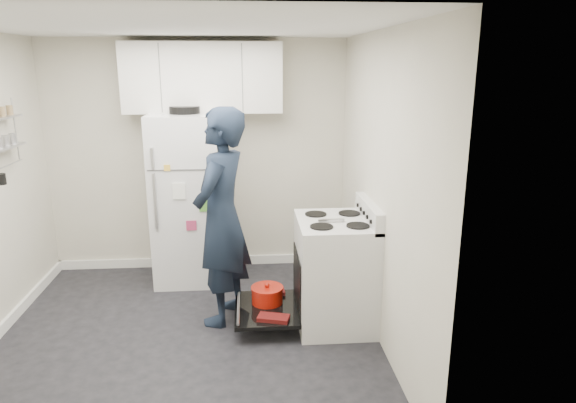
{
  "coord_description": "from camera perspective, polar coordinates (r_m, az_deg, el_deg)",
  "views": [
    {
      "loc": [
        0.54,
        -3.97,
        2.24
      ],
      "look_at": [
        0.89,
        0.43,
        1.05
      ],
      "focal_mm": 32.0,
      "sensor_mm": 36.0,
      "label": 1
    }
  ],
  "objects": [
    {
      "name": "room",
      "position": [
        4.17,
        -12.21,
        0.41
      ],
      "size": [
        3.21,
        3.21,
        2.51
      ],
      "color": "black",
      "rests_on": "ground"
    },
    {
      "name": "electric_range",
      "position": [
        4.54,
        5.06,
        -7.92
      ],
      "size": [
        0.66,
        0.76,
        1.1
      ],
      "color": "silver",
      "rests_on": "ground"
    },
    {
      "name": "open_oven_door",
      "position": [
        4.64,
        -2.36,
        -11.15
      ],
      "size": [
        0.55,
        0.7,
        0.22
      ],
      "color": "black",
      "rests_on": "ground"
    },
    {
      "name": "refrigerator",
      "position": [
        5.43,
        -10.93,
        0.36
      ],
      "size": [
        0.72,
        0.74,
        1.83
      ],
      "color": "silver",
      "rests_on": "ground"
    },
    {
      "name": "upper_cabinets",
      "position": [
        5.42,
        -9.44,
        13.42
      ],
      "size": [
        1.6,
        0.33,
        0.7
      ],
      "primitive_type": "cube",
      "color": "silver",
      "rests_on": "room"
    },
    {
      "name": "wall_shelf_rack",
      "position": [
        4.94,
        -29.32,
        6.63
      ],
      "size": [
        0.14,
        0.6,
        0.61
      ],
      "color": "#B2B2B7",
      "rests_on": "room"
    },
    {
      "name": "person",
      "position": [
        4.47,
        -7.41,
        -1.8
      ],
      "size": [
        0.67,
        0.81,
        1.9
      ],
      "primitive_type": "imported",
      "rotation": [
        0.0,
        0.0,
        -1.94
      ],
      "color": "black",
      "rests_on": "ground"
    }
  ]
}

